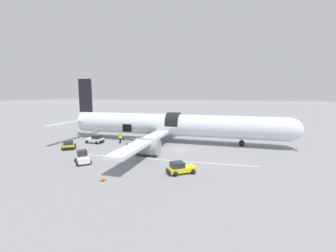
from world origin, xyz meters
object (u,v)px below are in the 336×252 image
baggage_tug_lead (83,158)px  ground_crew_loader_b (157,139)px  baggage_tug_spare (69,145)px  ground_crew_driver (120,138)px  baggage_cart_loading (134,143)px  ground_crew_loader_a (149,140)px  airplane (171,125)px  baggage_tug_rear (95,139)px  baggage_tug_mid (180,168)px

baggage_tug_lead → ground_crew_loader_b: size_ratio=1.64×
baggage_tug_spare → ground_crew_driver: (5.97, 5.75, 0.36)m
baggage_cart_loading → ground_crew_loader_a: 2.43m
ground_crew_loader_b → baggage_tug_lead: bearing=-114.5°
baggage_tug_spare → baggage_cart_loading: baggage_tug_spare is taller
airplane → baggage_tug_spare: (-14.20, -9.37, -2.42)m
ground_crew_driver → ground_crew_loader_b: bearing=7.0°
baggage_tug_lead → baggage_tug_spare: (-6.90, 5.74, -0.06)m
ground_crew_loader_b → ground_crew_driver: size_ratio=0.93×
baggage_tug_rear → baggage_cart_loading: (7.48, -0.02, -0.11)m
baggage_tug_spare → ground_crew_loader_a: (11.29, 5.74, 0.30)m
airplane → ground_crew_loader_b: airplane is taller
baggage_tug_spare → ground_crew_driver: 8.30m
baggage_tug_mid → baggage_cart_loading: size_ratio=0.92×
airplane → ground_crew_driver: bearing=-156.2°
baggage_tug_mid → ground_crew_loader_a: ground_crew_loader_a is taller
baggage_tug_mid → baggage_cart_loading: (-10.34, 10.51, -0.05)m
airplane → baggage_tug_spare: size_ratio=12.35×
baggage_tug_rear → baggage_tug_spare: (-1.65, -4.70, -0.04)m
baggage_cart_loading → ground_crew_loader_b: ground_crew_loader_b is taller
baggage_tug_spare → ground_crew_loader_b: (12.49, 6.55, 0.29)m
baggage_cart_loading → baggage_tug_rear: bearing=179.9°
airplane → ground_crew_loader_a: 5.11m
baggage_cart_loading → ground_crew_loader_b: 3.86m
baggage_cart_loading → baggage_tug_mid: bearing=-45.5°
baggage_tug_rear → ground_crew_loader_a: size_ratio=1.88×
airplane → ground_crew_loader_a: (-2.91, -3.63, -2.12)m
baggage_tug_rear → baggage_cart_loading: baggage_tug_rear is taller
airplane → ground_crew_driver: airplane is taller
baggage_tug_rear → baggage_tug_spare: bearing=-109.4°
ground_crew_loader_b → baggage_tug_rear: bearing=-170.3°
baggage_tug_mid → ground_crew_driver: bearing=139.4°
baggage_tug_lead → baggage_tug_spare: bearing=140.2°
airplane → baggage_tug_lead: 16.94m
airplane → baggage_tug_lead: size_ratio=14.95×
baggage_tug_spare → ground_crew_loader_a: size_ratio=1.97×
baggage_tug_lead → baggage_tug_rear: (-5.24, 10.44, -0.02)m
baggage_cart_loading → ground_crew_driver: ground_crew_driver is taller
baggage_tug_lead → ground_crew_loader_b: 13.50m
baggage_tug_rear → baggage_cart_loading: bearing=-0.1°
baggage_tug_rear → ground_crew_loader_b: (10.84, 1.85, 0.25)m
baggage_tug_lead → ground_crew_driver: ground_crew_driver is taller
baggage_tug_spare → ground_crew_loader_b: bearing=27.7°
baggage_tug_mid → ground_crew_loader_a: 14.18m
airplane → baggage_tug_rear: 13.59m
airplane → ground_crew_loader_b: 3.92m
ground_crew_driver → baggage_cart_loading: bearing=-18.7°
baggage_tug_mid → ground_crew_loader_b: bearing=119.4°
baggage_cart_loading → ground_crew_loader_b: bearing=29.1°
airplane → ground_crew_driver: size_ratio=22.71×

